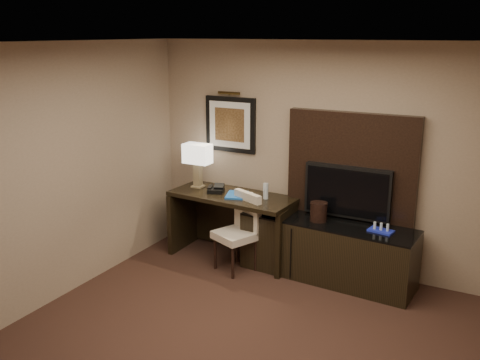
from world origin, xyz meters
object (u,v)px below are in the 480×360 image
Objects in this scene: table_lamp at (198,168)px; water_bottle at (266,191)px; credenza at (327,250)px; ice_bucket at (319,212)px; desk at (233,226)px; tv at (347,192)px; desk_chair at (235,235)px; desk_phone at (216,189)px; minibar_tray at (381,228)px.

table_lamp reaches higher than water_bottle.
ice_bucket reaches higher than credenza.
desk is 1.57× the size of tv.
table_lamp is (-1.80, 0.08, 0.75)m from credenza.
desk is at bearing 178.99° from ice_bucket.
credenza is 3.92× the size of table_lamp.
tv is 1.95m from table_lamp.
table_lamp reaches higher than credenza.
tv reaches higher than water_bottle.
water_bottle is (0.23, 0.35, 0.48)m from desk_chair.
ice_bucket reaches higher than desk.
tv is at bearing 11.37° from desk.
desk_phone is 2.08m from minibar_tray.
desk is 8.20× the size of desk_phone.
desk_chair is at bearing -170.41° from minibar_tray.
desk_chair is 3.46× the size of minibar_tray.
table_lamp is at bearing 176.60° from ice_bucket.
water_bottle reaches higher than desk.
desk is 1.20m from ice_bucket.
water_bottle is (-0.96, -0.16, -0.08)m from tv.
desk_chair reaches higher than desk.
table_lamp is 1.97× the size of minibar_tray.
credenza is 0.47m from ice_bucket.
table_lamp reaches higher than desk_phone.
ice_bucket is (-0.26, -0.21, -0.22)m from tv.
desk is 1.73× the size of desk_chair.
ice_bucket is at bearing -18.72° from desk_phone.
desk_chair is 1.70m from minibar_tray.
tv is 3.82× the size of minibar_tray.
desk_chair is at bearing -159.71° from credenza.
table_lamp is at bearing 177.29° from minibar_tray.
table_lamp reaches higher than tv.
table_lamp is 2.68× the size of water_bottle.
minibar_tray is at bearing -1.07° from ice_bucket.
desk is 0.52m from desk_phone.
desk_chair is at bearing -52.73° from desk_phone.
minibar_tray reaches higher than credenza.
desk_phone is 0.88× the size of ice_bucket.
water_bottle is at bearing -178.86° from credenza.
water_bottle reaches higher than credenza.
desk_chair is 4.71× the size of water_bottle.
desk_chair is 1.03m from ice_bucket.
desk is at bearing -13.45° from desk_phone.
minibar_tray is (0.72, -0.01, -0.06)m from ice_bucket.
desk_phone reaches higher than ice_bucket.
ice_bucket is 0.83× the size of minibar_tray.
desk_phone is at bearing -171.08° from desk.
table_lamp is 2.36× the size of ice_bucket.
desk is at bearing -8.25° from table_lamp.
desk_phone is at bearing -179.95° from ice_bucket.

